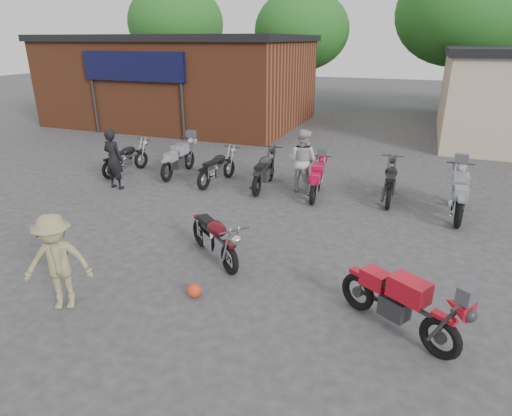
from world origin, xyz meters
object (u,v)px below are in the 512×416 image
(row_bike_2, at_px, (217,166))
(row_bike_5, at_px, (390,180))
(row_bike_0, at_px, (126,157))
(row_bike_1, at_px, (179,157))
(vintage_motorcycle, at_px, (214,235))
(row_bike_4, at_px, (317,178))
(row_bike_3, at_px, (264,169))
(sportbike, at_px, (400,299))
(person_light, at_px, (302,161))
(row_bike_6, at_px, (459,192))
(person_dark, at_px, (114,159))
(helmet, at_px, (194,290))
(person_tan, at_px, (57,262))

(row_bike_2, height_order, row_bike_5, row_bike_5)
(row_bike_0, bearing_deg, row_bike_1, -65.45)
(vintage_motorcycle, bearing_deg, row_bike_1, 165.84)
(vintage_motorcycle, height_order, row_bike_4, vintage_motorcycle)
(row_bike_3, bearing_deg, row_bike_0, 87.94)
(row_bike_3, distance_m, row_bike_5, 3.51)
(sportbike, height_order, row_bike_3, row_bike_3)
(row_bike_1, bearing_deg, row_bike_4, -96.47)
(row_bike_2, xyz_separation_m, row_bike_3, (1.46, 0.10, 0.04))
(row_bike_0, bearing_deg, row_bike_2, -78.70)
(person_light, relative_size, row_bike_6, 0.84)
(person_dark, xyz_separation_m, row_bike_6, (9.19, 1.29, -0.26))
(helmet, bearing_deg, row_bike_0, 134.75)
(helmet, height_order, row_bike_0, row_bike_0)
(person_tan, distance_m, row_bike_4, 7.15)
(person_tan, xyz_separation_m, row_bike_6, (6.14, 6.52, -0.20))
(person_tan, relative_size, row_bike_6, 0.76)
(vintage_motorcycle, distance_m, row_bike_0, 6.78)
(person_light, xyz_separation_m, row_bike_0, (-5.76, -0.35, -0.35))
(person_light, bearing_deg, row_bike_3, 19.55)
(row_bike_1, relative_size, row_bike_3, 1.00)
(row_bike_1, bearing_deg, row_bike_2, -104.27)
(row_bike_3, bearing_deg, row_bike_6, -97.72)
(row_bike_1, height_order, row_bike_3, row_bike_1)
(person_dark, bearing_deg, row_bike_3, -153.74)
(person_light, height_order, row_bike_6, person_light)
(row_bike_0, bearing_deg, person_dark, -145.78)
(vintage_motorcycle, relative_size, row_bike_0, 1.00)
(sportbike, bearing_deg, row_bike_6, 110.40)
(row_bike_3, xyz_separation_m, row_bike_6, (5.16, -0.28, 0.04))
(helmet, height_order, row_bike_1, row_bike_1)
(person_light, bearing_deg, vintage_motorcycle, 96.09)
(person_tan, bearing_deg, row_bike_2, 66.27)
(row_bike_1, xyz_separation_m, row_bike_3, (2.99, -0.25, -0.00))
(person_dark, relative_size, person_tan, 1.07)
(row_bike_2, distance_m, row_bike_3, 1.46)
(row_bike_1, relative_size, row_bike_4, 1.09)
(helmet, height_order, row_bike_5, row_bike_5)
(row_bike_1, xyz_separation_m, row_bike_2, (1.53, -0.34, -0.04))
(person_tan, distance_m, row_bike_6, 8.96)
(person_dark, height_order, row_bike_1, person_dark)
(sportbike, height_order, person_dark, person_dark)
(row_bike_5, bearing_deg, vintage_motorcycle, 145.31)
(person_light, distance_m, row_bike_6, 4.10)
(vintage_motorcycle, xyz_separation_m, sportbike, (3.52, -1.07, 0.03))
(row_bike_2, height_order, row_bike_6, row_bike_6)
(vintage_motorcycle, height_order, sportbike, sportbike)
(sportbike, relative_size, row_bike_2, 1.06)
(person_light, bearing_deg, person_tan, 85.47)
(person_dark, relative_size, row_bike_1, 0.87)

